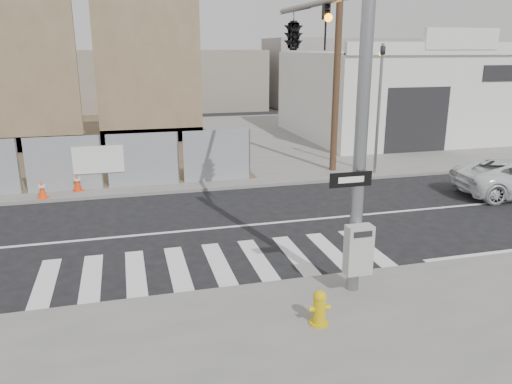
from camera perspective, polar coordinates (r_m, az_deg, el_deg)
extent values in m
plane|color=black|center=(14.77, -6.14, -4.28)|extent=(100.00, 100.00, 0.00)
cube|color=slate|center=(28.24, -10.66, 5.49)|extent=(50.00, 20.00, 0.12)
cylinder|color=gray|center=(10.11, 11.97, 7.22)|extent=(0.26, 0.26, 7.00)
cylinder|color=gray|center=(12.41, 6.96, 20.61)|extent=(0.14, 5.20, 0.14)
cube|color=#B2B2AF|center=(10.51, 11.63, -6.48)|extent=(0.55, 0.30, 1.05)
cube|color=black|center=(10.06, 10.78, 1.42)|extent=(0.90, 0.03, 0.30)
cube|color=silver|center=(10.04, 10.83, 1.39)|extent=(0.55, 0.01, 0.12)
imported|color=black|center=(11.82, 8.00, 18.13)|extent=(0.16, 0.20, 1.00)
imported|color=black|center=(13.88, 4.32, 17.91)|extent=(0.53, 2.48, 1.00)
cylinder|color=gray|center=(21.02, 13.83, 9.07)|extent=(0.12, 0.12, 5.20)
imported|color=black|center=(20.88, 14.30, 15.89)|extent=(0.16, 0.20, 1.00)
cube|color=brown|center=(27.18, -26.15, 12.39)|extent=(6.00, 0.50, 8.00)
cube|color=brown|center=(27.94, -25.10, 5.09)|extent=(6.00, 1.30, 0.80)
cube|color=brown|center=(27.77, -12.15, 13.68)|extent=(5.50, 0.50, 8.00)
cube|color=brown|center=(28.52, -11.78, 6.47)|extent=(5.50, 1.30, 0.80)
cube|color=silver|center=(31.26, 16.23, 10.69)|extent=(12.00, 10.00, 4.80)
cube|color=silver|center=(26.99, 22.26, 14.95)|extent=(12.00, 0.30, 0.60)
cube|color=silver|center=(26.95, 22.43, 15.89)|extent=(4.00, 0.30, 1.00)
cube|color=black|center=(26.06, 17.94, 7.82)|extent=(3.40, 0.06, 3.20)
cylinder|color=brown|center=(21.02, 9.34, 15.89)|extent=(0.28, 0.28, 10.00)
cylinder|color=gold|center=(9.79, 7.20, -14.62)|extent=(0.40, 0.40, 0.04)
cylinder|color=gold|center=(9.67, 7.25, -13.32)|extent=(0.26, 0.26, 0.55)
sphere|color=gold|center=(9.53, 7.31, -11.79)|extent=(0.25, 0.25, 0.25)
cylinder|color=gold|center=(9.59, 6.43, -13.17)|extent=(0.14, 0.11, 0.10)
cylinder|color=gold|center=(9.69, 8.08, -12.90)|extent=(0.14, 0.11, 0.10)
cube|color=#FF450D|center=(18.83, -23.17, -0.60)|extent=(0.43, 0.43, 0.03)
cone|color=#FF450D|center=(18.75, -23.28, 0.31)|extent=(0.38, 0.38, 0.65)
cylinder|color=silver|center=(18.72, -23.31, 0.59)|extent=(0.25, 0.25, 0.07)
cube|color=red|center=(19.35, -19.68, 0.20)|extent=(0.44, 0.44, 0.03)
cone|color=red|center=(19.27, -19.76, 1.08)|extent=(0.39, 0.39, 0.65)
cylinder|color=silver|center=(19.25, -19.79, 1.35)|extent=(0.25, 0.25, 0.07)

